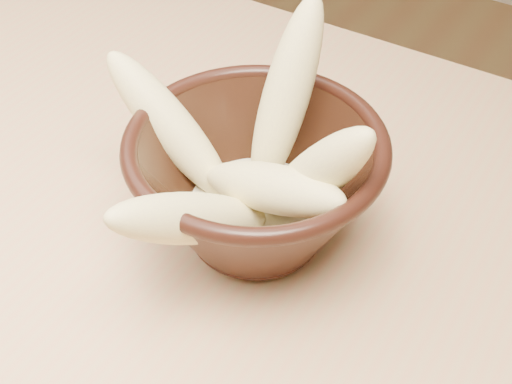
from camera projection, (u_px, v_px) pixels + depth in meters
table at (209, 361)px, 0.58m from camera, size 1.20×0.80×0.75m
bowl at (256, 183)px, 0.53m from camera, size 0.19×0.19×0.10m
milk_puddle at (256, 208)px, 0.55m from camera, size 0.11×0.11×0.01m
banana_upright at (286, 96)px, 0.53m from camera, size 0.04×0.10×0.15m
banana_left at (170, 126)px, 0.54m from camera, size 0.13×0.04×0.12m
banana_right at (316, 175)px, 0.49m from camera, size 0.11×0.05×0.13m
banana_across at (272, 188)px, 0.50m from camera, size 0.14×0.05×0.08m
banana_front at (194, 218)px, 0.47m from camera, size 0.08×0.15×0.11m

